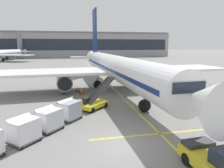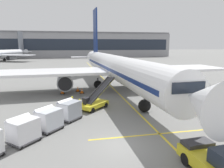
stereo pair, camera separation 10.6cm
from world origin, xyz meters
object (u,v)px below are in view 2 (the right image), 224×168
object	(u,v)px
safety_cone_engine_keepout	(62,91)
ground_crew_by_carts	(80,106)
baggage_cart_second	(48,119)
safety_cone_wingtip	(82,91)
belt_loader	(95,101)
pushback_tug	(219,163)
baggage_cart_third	(23,129)
baggage_cart_lead	(69,110)
parked_airplane	(115,67)
ground_crew_by_loader	(72,103)
safety_cone_nose_mark	(78,89)

from	to	relation	value
safety_cone_engine_keepout	ground_crew_by_carts	bearing A→B (deg)	-78.76
baggage_cart_second	safety_cone_wingtip	size ratio (longest dim) A/B	3.41
ground_crew_by_carts	belt_loader	bearing A→B (deg)	50.22
pushback_tug	baggage_cart_third	bearing A→B (deg)	149.84
baggage_cart_lead	pushback_tug	bearing A→B (deg)	-53.46
baggage_cart_second	parked_airplane	bearing A→B (deg)	59.00
ground_crew_by_carts	safety_cone_wingtip	world-z (taller)	ground_crew_by_carts
baggage_cart_second	safety_cone_wingtip	distance (m)	13.44
ground_crew_by_loader	baggage_cart_third	bearing A→B (deg)	-119.79
safety_cone_nose_mark	ground_crew_by_loader	bearing A→B (deg)	-95.49
baggage_cart_lead	ground_crew_by_carts	xyz separation A→B (m)	(1.05, 0.89, -0.00)
baggage_cart_second	ground_crew_by_loader	world-z (taller)	baggage_cart_second
baggage_cart_lead	baggage_cart_third	xyz separation A→B (m)	(-3.24, -4.10, 0.00)
parked_airplane	safety_cone_wingtip	distance (m)	6.67
baggage_cart_third	pushback_tug	distance (m)	12.75
baggage_cart_lead	ground_crew_by_carts	bearing A→B (deg)	40.16
parked_airplane	ground_crew_by_loader	size ratio (longest dim) A/B	26.71
baggage_cart_second	safety_cone_engine_keepout	xyz separation A→B (m)	(0.69, 13.22, -0.65)
parked_airplane	safety_cone_wingtip	world-z (taller)	parked_airplane
belt_loader	baggage_cart_third	world-z (taller)	belt_loader
ground_crew_by_carts	safety_cone_nose_mark	world-z (taller)	ground_crew_by_carts
belt_loader	safety_cone_nose_mark	world-z (taller)	belt_loader
baggage_cart_second	baggage_cart_third	bearing A→B (deg)	-129.19
baggage_cart_lead	baggage_cart_second	xyz separation A→B (m)	(-1.66, -2.16, 0.00)
baggage_cart_lead	baggage_cart_third	bearing A→B (deg)	-128.34
baggage_cart_lead	safety_cone_nose_mark	xyz separation A→B (m)	(1.29, 12.12, -0.63)
parked_airplane	safety_cone_nose_mark	world-z (taller)	parked_airplane
parked_airplane	safety_cone_wingtip	xyz separation A→B (m)	(-5.51, -2.02, -3.15)
belt_loader	baggage_cart_lead	xyz separation A→B (m)	(-2.88, -3.08, 0.10)
pushback_tug	safety_cone_nose_mark	bearing A→B (deg)	106.02
baggage_cart_second	ground_crew_by_loader	xyz separation A→B (m)	(1.99, 4.30, -0.00)
baggage_cart_lead	baggage_cart_second	size ratio (longest dim) A/B	1.00
ground_crew_by_loader	baggage_cart_second	bearing A→B (deg)	-114.85
baggage_cart_third	safety_cone_wingtip	distance (m)	15.75
baggage_cart_lead	safety_cone_wingtip	xyz separation A→B (m)	(1.83, 10.80, -0.63)
pushback_tug	ground_crew_by_carts	size ratio (longest dim) A/B	2.60
safety_cone_engine_keepout	safety_cone_nose_mark	distance (m)	2.50
baggage_cart_second	ground_crew_by_loader	bearing A→B (deg)	65.15
baggage_cart_lead	safety_cone_wingtip	bearing A→B (deg)	80.40
parked_airplane	baggage_cart_third	bearing A→B (deg)	-122.02
safety_cone_nose_mark	parked_airplane	bearing A→B (deg)	6.65
safety_cone_engine_keepout	baggage_cart_third	bearing A→B (deg)	-98.51
pushback_tug	ground_crew_by_carts	world-z (taller)	pushback_tug
belt_loader	baggage_cart_second	xyz separation A→B (m)	(-4.54, -5.24, 0.10)
baggage_cart_second	pushback_tug	world-z (taller)	baggage_cart_second
safety_cone_wingtip	parked_airplane	bearing A→B (deg)	20.13
ground_crew_by_loader	pushback_tug	bearing A→B (deg)	-59.47
baggage_cart_lead	safety_cone_engine_keepout	distance (m)	11.12
parked_airplane	baggage_cart_third	world-z (taller)	parked_airplane
safety_cone_wingtip	ground_crew_by_loader	bearing A→B (deg)	-99.80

